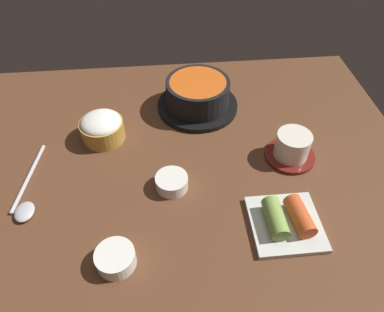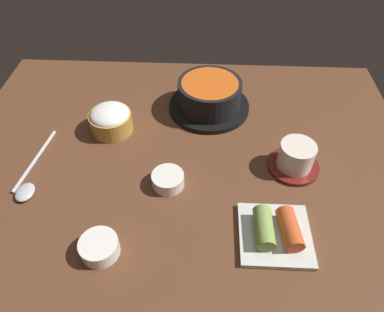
# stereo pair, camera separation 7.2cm
# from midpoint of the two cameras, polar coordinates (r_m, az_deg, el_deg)

# --- Properties ---
(dining_table) EXTENTS (1.00, 0.76, 0.02)m
(dining_table) POSITION_cam_midpoint_polar(r_m,az_deg,el_deg) (0.76, -4.34, -1.25)
(dining_table) COLOR #56331E
(dining_table) RESTS_ON ground
(stone_pot) EXTENTS (0.20, 0.20, 0.08)m
(stone_pot) POSITION_cam_midpoint_polar(r_m,az_deg,el_deg) (0.87, -1.49, 9.68)
(stone_pot) COLOR black
(stone_pot) RESTS_ON dining_table
(rice_bowl) EXTENTS (0.10, 0.10, 0.06)m
(rice_bowl) POSITION_cam_midpoint_polar(r_m,az_deg,el_deg) (0.82, -16.83, 4.34)
(rice_bowl) COLOR #B78C38
(rice_bowl) RESTS_ON dining_table
(tea_cup_with_saucer) EXTENTS (0.11, 0.11, 0.06)m
(tea_cup_with_saucer) POSITION_cam_midpoint_polar(r_m,az_deg,el_deg) (0.76, 13.26, 1.25)
(tea_cup_with_saucer) COLOR maroon
(tea_cup_with_saucer) RESTS_ON dining_table
(banchan_cup_center) EXTENTS (0.06, 0.06, 0.03)m
(banchan_cup_center) POSITION_cam_midpoint_polar(r_m,az_deg,el_deg) (0.70, -6.27, -4.34)
(banchan_cup_center) COLOR white
(banchan_cup_center) RESTS_ON dining_table
(kimchi_plate) EXTENTS (0.13, 0.13, 0.04)m
(kimchi_plate) POSITION_cam_midpoint_polar(r_m,az_deg,el_deg) (0.65, 11.95, -10.34)
(kimchi_plate) COLOR silver
(kimchi_plate) RESTS_ON dining_table
(side_bowl_near) EXTENTS (0.07, 0.07, 0.03)m
(side_bowl_near) POSITION_cam_midpoint_polar(r_m,az_deg,el_deg) (0.62, -15.66, -15.81)
(side_bowl_near) COLOR white
(side_bowl_near) RESTS_ON dining_table
(spoon) EXTENTS (0.05, 0.20, 0.01)m
(spoon) POSITION_cam_midpoint_polar(r_m,az_deg,el_deg) (0.77, -27.73, -6.30)
(spoon) COLOR #B7B7BC
(spoon) RESTS_ON dining_table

